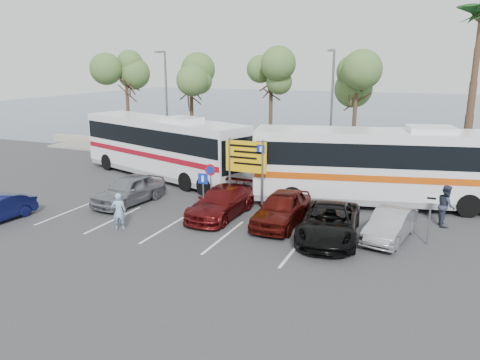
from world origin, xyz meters
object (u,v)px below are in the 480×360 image
at_px(street_lamp_left, 166,98).
at_px(car_maroon, 221,202).
at_px(street_lamp_right, 331,104).
at_px(car_silver_a, 129,190).
at_px(coach_bus_left, 163,149).
at_px(coach_bus_right, 386,169).
at_px(suv_black, 329,222).
at_px(pedestrian_near, 119,211).
at_px(car_red, 282,208).
at_px(pedestrian_far, 446,206).
at_px(direction_sign, 246,162).
at_px(car_silver_b, 390,225).

distance_m(street_lamp_left, car_maroon, 16.36).
xyz_separation_m(street_lamp_right, car_silver_a, (-8.00, -12.02, -3.83)).
relative_size(coach_bus_left, coach_bus_right, 0.96).
distance_m(street_lamp_left, suv_black, 20.86).
relative_size(street_lamp_left, coach_bus_left, 0.60).
height_order(car_silver_a, pedestrian_near, pedestrian_near).
height_order(street_lamp_right, car_red, street_lamp_right).
relative_size(car_maroon, pedestrian_far, 2.54).
distance_m(direction_sign, pedestrian_far, 9.62).
xyz_separation_m(car_silver_a, pedestrian_near, (2.00, -3.50, 0.09)).
relative_size(street_lamp_right, coach_bus_right, 0.58).
bearing_deg(car_silver_a, car_silver_b, 6.63).
bearing_deg(coach_bus_right, car_silver_a, -158.20).
relative_size(street_lamp_right, coach_bus_left, 0.60).
distance_m(coach_bus_right, car_maroon, 8.77).
distance_m(car_red, pedestrian_far, 7.49).
height_order(suv_black, pedestrian_near, pedestrian_near).
bearing_deg(coach_bus_right, street_lamp_right, 122.66).
relative_size(coach_bus_left, suv_black, 2.55).
xyz_separation_m(coach_bus_right, car_silver_b, (0.80, -5.00, -1.31)).
bearing_deg(street_lamp_left, suv_black, -39.12).
xyz_separation_m(street_lamp_left, car_silver_b, (18.30, -12.02, -3.96)).
xyz_separation_m(street_lamp_left, car_red, (13.50, -12.02, -3.82)).
bearing_deg(coach_bus_left, car_silver_a, -75.51).
height_order(street_lamp_right, car_silver_a, street_lamp_right).
bearing_deg(pedestrian_near, car_red, 179.33).
bearing_deg(car_silver_a, car_red, 6.63).
bearing_deg(street_lamp_right, pedestrian_near, -111.14).
bearing_deg(suv_black, coach_bus_left, 144.49).
distance_m(street_lamp_right, direction_sign, 10.73).
xyz_separation_m(street_lamp_right, coach_bus_left, (-9.50, -6.22, -2.71)).
relative_size(coach_bus_right, car_silver_b, 3.54).
bearing_deg(car_red, coach_bus_right, 52.44).
bearing_deg(coach_bus_left, street_lamp_left, 119.38).
height_order(car_silver_a, car_silver_b, car_silver_a).
height_order(street_lamp_left, pedestrian_far, street_lamp_left).
relative_size(car_silver_a, pedestrian_far, 2.34).
relative_size(street_lamp_left, street_lamp_right, 1.00).
xyz_separation_m(car_silver_a, car_silver_b, (13.30, 0.00, -0.12)).
distance_m(suv_black, car_silver_b, 2.57).
distance_m(suv_black, pedestrian_far, 5.87).
bearing_deg(direction_sign, car_red, -34.22).
distance_m(coach_bus_left, suv_black, 14.15).
relative_size(street_lamp_right, pedestrian_near, 4.70).
bearing_deg(pedestrian_far, direction_sign, 86.82).
bearing_deg(street_lamp_left, pedestrian_far, -24.28).
height_order(suv_black, car_silver_b, suv_black).
relative_size(car_silver_a, car_silver_b, 1.15).
bearing_deg(pedestrian_far, car_maroon, 95.73).
bearing_deg(pedestrian_far, suv_black, 119.39).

